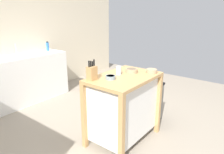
{
  "coord_description": "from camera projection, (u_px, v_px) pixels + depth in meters",
  "views": [
    {
      "loc": [
        -2.08,
        -1.62,
        1.73
      ],
      "look_at": [
        0.07,
        0.05,
        0.87
      ],
      "focal_mm": 33.81,
      "sensor_mm": 36.0,
      "label": 1
    }
  ],
  "objects": [
    {
      "name": "ground_plane",
      "position": [
        112.0,
        137.0,
        3.03
      ],
      "size": [
        6.98,
        6.98,
        0.0
      ],
      "primitive_type": "plane",
      "color": "gray",
      "rests_on": "ground"
    },
    {
      "name": "wall_back",
      "position": [
        11.0,
        34.0,
        4.11
      ],
      "size": [
        5.98,
        0.1,
        2.6
      ],
      "primitive_type": "cube",
      "color": "beige",
      "rests_on": "ground"
    },
    {
      "name": "kitchen_island",
      "position": [
        124.0,
        105.0,
        2.84
      ],
      "size": [
        0.98,
        0.64,
        0.92
      ],
      "color": "tan",
      "rests_on": "ground"
    },
    {
      "name": "knife_block",
      "position": [
        92.0,
        73.0,
        2.55
      ],
      "size": [
        0.11,
        0.09,
        0.25
      ],
      "color": "tan",
      "rests_on": "kitchen_island"
    },
    {
      "name": "bowl_stoneware_deep",
      "position": [
        110.0,
        77.0,
        2.59
      ],
      "size": [
        0.12,
        0.12,
        0.05
      ],
      "color": "gray",
      "rests_on": "kitchen_island"
    },
    {
      "name": "bowl_ceramic_wide",
      "position": [
        152.0,
        71.0,
        2.85
      ],
      "size": [
        0.15,
        0.15,
        0.05
      ],
      "color": "tan",
      "rests_on": "kitchen_island"
    },
    {
      "name": "bowl_ceramic_small",
      "position": [
        132.0,
        71.0,
        2.87
      ],
      "size": [
        0.16,
        0.16,
        0.05
      ],
      "color": "tan",
      "rests_on": "kitchen_island"
    },
    {
      "name": "drinking_cup",
      "position": [
        119.0,
        70.0,
        2.77
      ],
      "size": [
        0.07,
        0.07,
        0.11
      ],
      "color": "silver",
      "rests_on": "kitchen_island"
    },
    {
      "name": "trash_bin",
      "position": [
        151.0,
        102.0,
        3.43
      ],
      "size": [
        0.36,
        0.28,
        0.63
      ],
      "color": "slate",
      "rests_on": "ground"
    },
    {
      "name": "sink_counter",
      "position": [
        24.0,
        79.0,
        4.12
      ],
      "size": [
        1.68,
        0.6,
        0.92
      ],
      "color": "white",
      "rests_on": "ground"
    },
    {
      "name": "sink_faucet",
      "position": [
        16.0,
        49.0,
        4.03
      ],
      "size": [
        0.02,
        0.02,
        0.22
      ],
      "color": "#B7BCC1",
      "rests_on": "sink_counter"
    },
    {
      "name": "bottle_hand_soap",
      "position": [
        47.0,
        46.0,
        4.49
      ],
      "size": [
        0.06,
        0.06,
        0.2
      ],
      "color": "blue",
      "rests_on": "sink_counter"
    }
  ]
}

